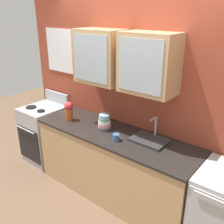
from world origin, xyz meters
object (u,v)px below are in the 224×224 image
(vase, at_px, (69,110))
(cup_near_sink, at_px, (116,137))
(stove_range, at_px, (45,133))
(sink_faucet, at_px, (150,139))
(dishwasher, at_px, (223,214))
(bowl_stack, at_px, (104,123))

(vase, bearing_deg, cup_near_sink, -4.30)
(stove_range, relative_size, cup_near_sink, 9.46)
(sink_faucet, relative_size, cup_near_sink, 3.62)
(dishwasher, bearing_deg, sink_faucet, 173.32)
(bowl_stack, bearing_deg, dishwasher, -0.90)
(cup_near_sink, relative_size, dishwasher, 0.13)
(bowl_stack, xyz_separation_m, vase, (-0.57, -0.08, 0.05))
(bowl_stack, relative_size, cup_near_sink, 1.74)
(stove_range, height_order, dishwasher, stove_range)
(vase, height_order, cup_near_sink, vase)
(sink_faucet, bearing_deg, bowl_stack, -172.12)
(sink_faucet, height_order, vase, sink_faucet)
(sink_faucet, distance_m, bowl_stack, 0.63)
(sink_faucet, height_order, bowl_stack, sink_faucet)
(stove_range, xyz_separation_m, vase, (0.69, -0.06, 0.59))
(vase, bearing_deg, sink_faucet, 7.85)
(bowl_stack, bearing_deg, sink_faucet, 7.88)
(vase, bearing_deg, bowl_stack, 7.82)
(stove_range, distance_m, dishwasher, 2.83)
(stove_range, bearing_deg, dishwasher, -0.08)
(stove_range, height_order, bowl_stack, bowl_stack)
(stove_range, xyz_separation_m, sink_faucet, (1.89, 0.11, 0.47))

